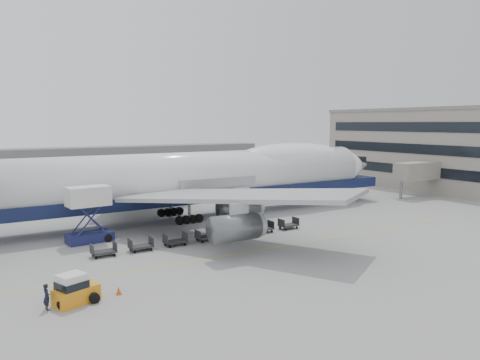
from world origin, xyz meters
TOP-DOWN VIEW (x-y plane):
  - ground at (0.00, 0.00)m, footprint 260.00×260.00m
  - apron_line at (0.00, -6.00)m, footprint 60.00×0.15m
  - hangar at (-10.00, 70.00)m, footprint 110.00×8.00m
  - airliner at (0.64, 12.00)m, footprint 67.00×55.30m
  - catering_truck at (-16.16, 6.29)m, footprint 4.87×3.54m
  - baggage_tug at (-21.51, -10.73)m, footprint 3.39×2.55m
  - ground_worker at (-23.39, -10.89)m, footprint 0.55×0.74m
  - traffic_cone at (-18.32, -10.62)m, footprint 0.42×0.42m
  - dolly_0 at (-16.44, 0.03)m, footprint 2.30×1.35m
  - dolly_1 at (-12.72, 0.03)m, footprint 2.30×1.35m
  - dolly_2 at (-9.00, 0.03)m, footprint 2.30×1.35m
  - dolly_3 at (-5.27, 0.03)m, footprint 2.30×1.35m
  - dolly_4 at (-1.55, 0.03)m, footprint 2.30×1.35m
  - dolly_5 at (2.17, 0.03)m, footprint 2.30×1.35m
  - dolly_6 at (5.89, 0.03)m, footprint 2.30×1.35m

SIDE VIEW (x-z plane):
  - ground at x=0.00m, z-range 0.00..0.00m
  - apron_line at x=0.00m, z-range 0.00..0.01m
  - traffic_cone at x=-18.32m, z-range -0.02..0.60m
  - dolly_0 at x=-16.44m, z-range -0.12..1.18m
  - dolly_1 at x=-12.72m, z-range -0.12..1.18m
  - dolly_2 at x=-9.00m, z-range -0.12..1.18m
  - dolly_3 at x=-5.27m, z-range -0.12..1.18m
  - dolly_4 at x=-1.55m, z-range -0.12..1.18m
  - dolly_5 at x=2.17m, z-range -0.12..1.18m
  - dolly_6 at x=5.89m, z-range -0.12..1.18m
  - ground_worker at x=-23.39m, z-range 0.00..1.86m
  - baggage_tug at x=-21.51m, z-range -0.12..2.09m
  - catering_truck at x=-16.16m, z-range 0.41..6.45m
  - hangar at x=-10.00m, z-range 0.00..7.00m
  - airliner at x=0.64m, z-range -4.37..15.61m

